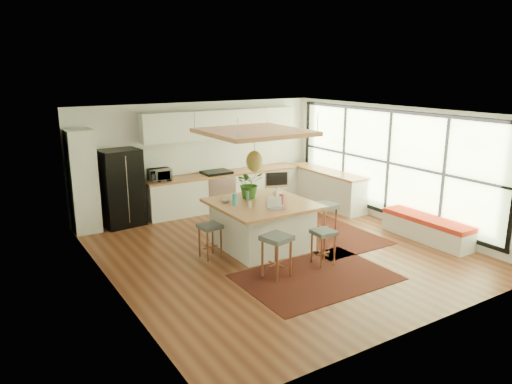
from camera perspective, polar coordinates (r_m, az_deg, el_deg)
floor at (r=9.62m, az=2.61°, el=-6.83°), size 7.00×7.00×0.00m
ceiling at (r=9.00m, az=2.81°, el=9.40°), size 7.00×7.00×0.00m
wall_back at (r=12.20m, az=-6.71°, el=4.25°), size 6.50×0.00×6.50m
wall_front at (r=6.76m, az=19.88°, el=-4.91°), size 6.50×0.00×6.50m
wall_left at (r=7.89m, az=-17.12°, el=-1.94°), size 0.00×7.00×7.00m
wall_right at (r=11.35m, az=16.35°, el=2.99°), size 0.00×7.00×7.00m
window_wall at (r=11.32m, az=16.27°, el=3.23°), size 0.10×6.20×2.60m
pantry at (r=11.02m, az=-19.91°, el=1.18°), size 0.55×0.60×2.25m
back_counter_base at (r=12.35m, az=-3.64°, el=0.13°), size 4.20×0.60×0.88m
back_counter_top at (r=12.25m, az=-3.68°, el=2.21°), size 4.24×0.64×0.05m
backsplash at (r=12.42m, az=-4.37°, el=4.49°), size 4.20×0.02×0.80m
upper_cabinets at (r=12.17m, az=-4.09°, el=8.09°), size 4.20×0.34×0.70m
range at (r=12.22m, az=-4.68°, el=0.25°), size 0.76×0.62×1.00m
right_counter_base at (r=12.72m, az=8.41°, el=0.42°), size 0.60×2.50×0.88m
right_counter_top at (r=12.61m, az=8.48°, el=2.44°), size 0.64×2.54×0.05m
window_bench at (r=10.65m, az=19.64°, el=-4.12°), size 0.52×2.00×0.50m
ceiling_panel at (r=9.25m, az=-0.20°, el=5.49°), size 1.86×1.86×0.80m
rug_near at (r=8.46m, az=7.19°, el=-10.01°), size 2.60×1.80×0.01m
rug_right at (r=10.59m, az=7.96°, el=-4.91°), size 1.80×2.60×0.01m
fridge at (r=11.23m, az=-15.79°, el=0.70°), size 0.95×0.78×1.76m
island at (r=9.60m, az=0.72°, el=-3.91°), size 1.85×1.85×0.93m
stool_near_left at (r=8.28m, az=2.45°, el=-7.81°), size 0.54×0.54×0.76m
stool_near_right at (r=8.89m, az=8.00°, el=-6.34°), size 0.40×0.40×0.65m
stool_right_front at (r=10.17m, az=8.09°, el=-3.65°), size 0.50×0.50×0.77m
stool_right_back at (r=10.61m, az=4.56°, el=-2.78°), size 0.41×0.41×0.64m
stool_left_side at (r=9.15m, az=-5.48°, el=-5.65°), size 0.42×0.42×0.66m
laptop at (r=9.01m, az=2.44°, el=-1.28°), size 0.36×0.37×0.22m
monitor at (r=10.12m, az=2.47°, el=1.30°), size 0.54×0.35×0.47m
microwave at (r=11.50m, az=-11.42°, el=2.17°), size 0.53×0.31×0.35m
island_plant at (r=9.75m, az=-0.77°, el=0.68°), size 0.56×0.62×0.48m
island_bowl at (r=9.52m, az=-3.64°, el=-1.03°), size 0.21×0.21×0.05m
island_bottle_0 at (r=9.25m, az=-2.47°, el=-1.02°), size 0.07×0.07×0.19m
island_bottle_1 at (r=9.11m, az=-0.87°, el=-1.24°), size 0.07×0.07×0.19m
island_bottle_2 at (r=9.34m, az=3.02°, el=-0.88°), size 0.07×0.07×0.19m
island_bottle_3 at (r=9.67m, az=2.32°, el=-0.33°), size 0.07×0.07×0.19m
island_bottle_4 at (r=9.54m, az=-1.09°, el=-0.52°), size 0.07×0.07×0.19m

